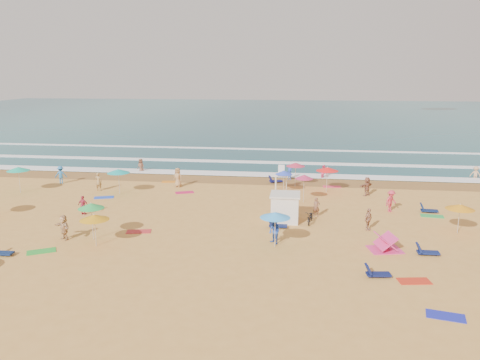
# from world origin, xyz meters

# --- Properties ---
(ground) EXTENTS (220.00, 220.00, 0.00)m
(ground) POSITION_xyz_m (0.00, 0.00, 0.00)
(ground) COLOR gold
(ground) RESTS_ON ground
(ocean) EXTENTS (220.00, 140.00, 0.18)m
(ocean) POSITION_xyz_m (0.00, 84.00, 0.00)
(ocean) COLOR #0C4756
(ocean) RESTS_ON ground
(wet_sand) EXTENTS (220.00, 220.00, 0.00)m
(wet_sand) POSITION_xyz_m (0.00, 12.50, 0.01)
(wet_sand) COLOR olive
(wet_sand) RESTS_ON ground
(surf_foam) EXTENTS (200.00, 18.70, 0.05)m
(surf_foam) POSITION_xyz_m (0.00, 21.32, 0.10)
(surf_foam) COLOR white
(surf_foam) RESTS_ON ground
(cabana) EXTENTS (2.00, 2.00, 2.00)m
(cabana) POSITION_xyz_m (5.87, -0.71, 1.00)
(cabana) COLOR silver
(cabana) RESTS_ON ground
(cabana_roof) EXTENTS (2.20, 2.20, 0.12)m
(cabana_roof) POSITION_xyz_m (5.87, -0.71, 2.06)
(cabana_roof) COLOR silver
(cabana_roof) RESTS_ON cabana
(bicycle) EXTENTS (0.92, 1.89, 0.95)m
(bicycle) POSITION_xyz_m (7.77, -1.01, 0.48)
(bicycle) COLOR black
(bicycle) RESTS_ON ground
(lifeguard_stand) EXTENTS (1.20, 1.20, 2.10)m
(lifeguard_stand) POSITION_xyz_m (5.17, 8.45, 1.05)
(lifeguard_stand) COLOR white
(lifeguard_stand) RESTS_ON ground
(beach_umbrellas) EXTENTS (49.07, 26.31, 0.79)m
(beach_umbrellas) POSITION_xyz_m (-0.06, -0.48, 2.15)
(beach_umbrellas) COLOR orange
(beach_umbrellas) RESTS_ON ground
(loungers) EXTENTS (56.66, 22.57, 0.34)m
(loungers) POSITION_xyz_m (5.45, -3.36, 0.17)
(loungers) COLOR #0F144F
(loungers) RESTS_ON ground
(towels) EXTENTS (40.15, 25.71, 0.03)m
(towels) POSITION_xyz_m (-0.06, -0.87, 0.01)
(towels) COLOR red
(towels) RESTS_ON ground
(popup_tents) EXTENTS (14.61, 14.53, 1.20)m
(popup_tents) POSITION_xyz_m (18.53, 0.49, 0.60)
(popup_tents) COLOR #E43280
(popup_tents) RESTS_ON ground
(beachgoers) EXTENTS (45.89, 25.81, 2.14)m
(beachgoers) POSITION_xyz_m (-0.62, 3.83, 0.82)
(beachgoers) COLOR #B62D48
(beachgoers) RESTS_ON ground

